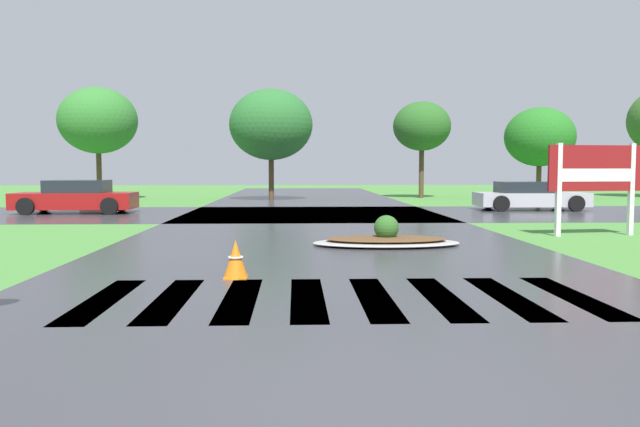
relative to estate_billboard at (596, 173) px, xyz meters
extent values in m
cube|color=#35353A|center=(-7.05, -2.02, -1.60)|extent=(9.57, 80.00, 0.01)
cube|color=#35353A|center=(-7.05, 8.13, -1.60)|extent=(90.00, 8.62, 0.01)
cube|color=white|center=(-10.20, -7.69, -1.60)|extent=(0.45, 2.95, 0.01)
cube|color=white|center=(-9.30, -7.69, -1.60)|extent=(0.45, 2.95, 0.01)
cube|color=white|center=(-8.40, -7.69, -1.60)|extent=(0.45, 2.95, 0.01)
cube|color=white|center=(-7.50, -7.69, -1.60)|extent=(0.45, 2.95, 0.01)
cube|color=white|center=(-6.60, -7.69, -1.60)|extent=(0.45, 2.95, 0.01)
cube|color=white|center=(-5.70, -7.69, -1.60)|extent=(0.45, 2.95, 0.01)
cube|color=white|center=(-4.80, -7.69, -1.60)|extent=(0.45, 2.95, 0.01)
cube|color=white|center=(-3.90, -7.69, -1.60)|extent=(0.45, 2.95, 0.01)
cube|color=white|center=(1.00, 0.12, -0.42)|extent=(0.13, 0.13, 2.36)
cube|color=white|center=(-1.00, -0.12, -0.42)|extent=(0.13, 0.13, 2.36)
cube|color=maroon|center=(0.00, 0.00, 0.13)|extent=(2.58, 0.38, 1.17)
cube|color=white|center=(0.00, 0.00, -0.05)|extent=(1.96, 0.32, 0.33)
ellipsoid|color=#9E9B93|center=(-5.62, -1.87, -1.54)|extent=(3.31, 1.72, 0.12)
ellipsoid|color=brown|center=(-5.62, -1.87, -1.45)|extent=(2.71, 1.41, 0.10)
sphere|color=#2D6023|center=(-5.62, -1.87, -1.20)|extent=(0.56, 0.56, 0.56)
cube|color=#B7B7BF|center=(1.98, 9.86, -1.15)|extent=(4.43, 1.86, 0.55)
cube|color=#1E232B|center=(1.77, 9.86, -0.66)|extent=(2.28, 1.61, 0.44)
cylinder|color=black|center=(3.49, 10.76, -1.28)|extent=(0.64, 0.23, 0.64)
cylinder|color=black|center=(3.46, 8.90, -1.28)|extent=(0.64, 0.23, 0.64)
cylinder|color=black|center=(0.50, 10.81, -1.28)|extent=(0.64, 0.23, 0.64)
cylinder|color=black|center=(0.47, 8.95, -1.28)|extent=(0.64, 0.23, 0.64)
cube|color=maroon|center=(-16.08, 8.76, -1.12)|extent=(4.49, 1.93, 0.62)
cube|color=#1E232B|center=(-15.97, 8.76, -0.57)|extent=(2.26, 1.65, 0.48)
cylinder|color=black|center=(-17.56, 7.78, -1.28)|extent=(0.65, 0.24, 0.64)
cylinder|color=black|center=(-17.61, 9.65, -1.28)|extent=(0.65, 0.24, 0.64)
cylinder|color=black|center=(-14.54, 7.87, -1.28)|extent=(0.65, 0.24, 0.64)
cylinder|color=black|center=(-14.60, 9.74, -1.28)|extent=(0.65, 0.24, 0.64)
cylinder|color=#9E9B93|center=(-15.98, 11.05, -1.20)|extent=(1.31, 0.95, 0.80)
cone|color=orange|center=(-8.60, -6.08, -1.30)|extent=(0.39, 0.39, 0.61)
torus|color=white|center=(-8.60, -6.08, -1.26)|extent=(0.24, 0.24, 0.04)
cube|color=orange|center=(-8.60, -6.08, -1.58)|extent=(0.36, 0.36, 0.03)
cylinder|color=#4C3823|center=(-18.30, 19.24, -0.20)|extent=(0.28, 0.28, 2.81)
ellipsoid|color=#30752D|center=(-18.30, 19.24, 2.67)|extent=(4.19, 4.19, 3.56)
cylinder|color=#4C3823|center=(-8.94, 18.17, -0.37)|extent=(0.28, 0.28, 2.47)
ellipsoid|color=#29682D|center=(-8.94, 18.17, 2.41)|extent=(4.40, 4.40, 3.74)
cylinder|color=#4C3823|center=(-0.45, 20.59, -0.13)|extent=(0.28, 0.28, 2.95)
ellipsoid|color=#295D22|center=(-0.45, 20.59, 2.50)|extent=(3.28, 3.28, 2.79)
cylinder|color=#4C3823|center=(6.04, 19.69, -0.55)|extent=(0.28, 0.28, 2.10)
ellipsoid|color=#246E20|center=(6.04, 19.69, 1.86)|extent=(3.89, 3.89, 3.30)
camera|label=1|loc=(-7.65, -16.21, 0.15)|focal=36.26mm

